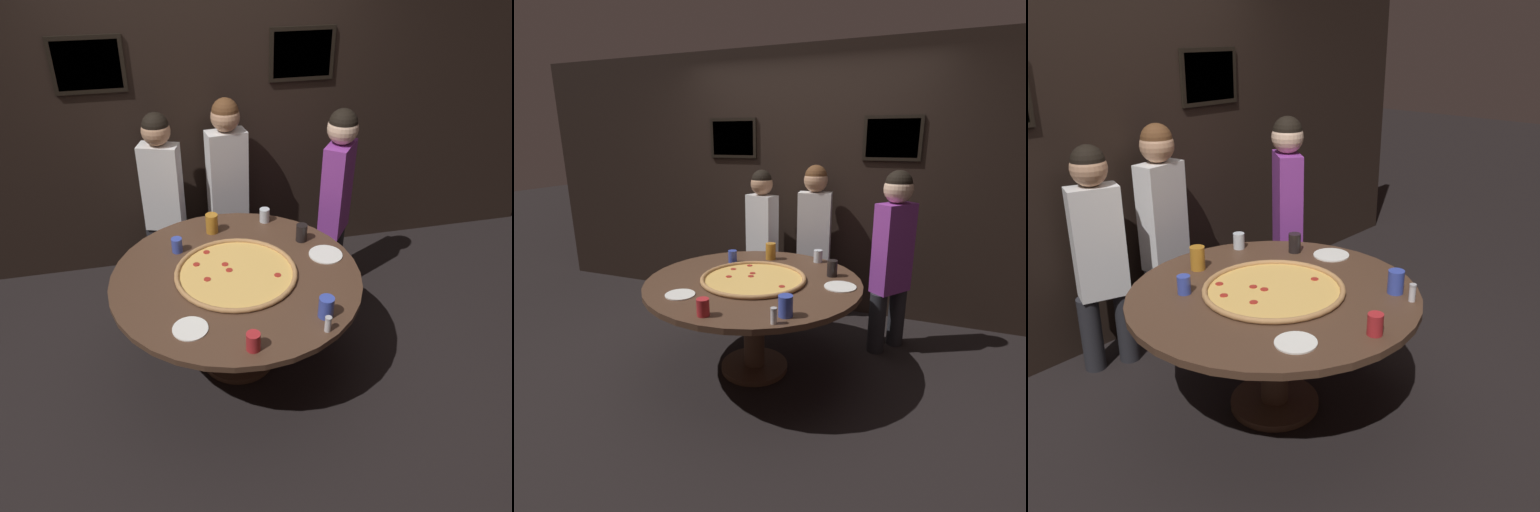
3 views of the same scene
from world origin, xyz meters
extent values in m
plane|color=black|center=(0.00, 0.00, 0.00)|extent=(24.00, 24.00, 0.00)
cube|color=black|center=(0.00, 1.40, 1.30)|extent=(6.40, 0.06, 2.60)
cube|color=black|center=(-0.80, 1.36, 1.75)|extent=(0.52, 0.02, 0.40)
cube|color=#B2A893|center=(-0.80, 1.35, 1.75)|extent=(0.46, 0.01, 0.34)
cube|color=black|center=(0.80, 1.36, 1.75)|extent=(0.52, 0.02, 0.40)
cube|color=#B2A893|center=(0.80, 1.35, 1.75)|extent=(0.46, 0.01, 0.34)
cylinder|color=#4C3323|center=(0.00, 0.00, 0.72)|extent=(1.60, 1.60, 0.04)
cylinder|color=#4C3323|center=(0.00, 0.00, 0.35)|extent=(0.16, 0.16, 0.70)
cylinder|color=#4C3323|center=(0.00, 0.00, 0.02)|extent=(0.52, 0.52, 0.04)
cylinder|color=#EAB75B|center=(0.00, 0.00, 0.75)|extent=(0.74, 0.74, 0.01)
torus|color=#B27F4C|center=(0.00, 0.00, 0.76)|extent=(0.78, 0.78, 0.03)
cylinder|color=#A8281E|center=(0.25, -0.08, 0.75)|extent=(0.04, 0.04, 0.00)
cylinder|color=#A8281E|center=(-0.04, 0.04, 0.75)|extent=(0.04, 0.04, 0.00)
cylinder|color=#A8281E|center=(-0.19, -0.03, 0.75)|extent=(0.04, 0.04, 0.00)
cylinder|color=#A8281E|center=(-0.24, 0.15, 0.75)|extent=(0.04, 0.04, 0.00)
cylinder|color=#A8281E|center=(-0.05, 0.11, 0.75)|extent=(0.04, 0.04, 0.00)
cylinder|color=#A8281E|center=(-0.15, 0.27, 0.75)|extent=(0.04, 0.04, 0.00)
cylinder|color=black|center=(0.52, 0.30, 0.80)|extent=(0.08, 0.08, 0.12)
cylinder|color=#384CB7|center=(0.42, -0.50, 0.80)|extent=(0.09, 0.09, 0.13)
cylinder|color=#BC7A23|center=(-0.07, 0.55, 0.81)|extent=(0.09, 0.09, 0.14)
cylinder|color=silver|center=(0.33, 0.61, 0.79)|extent=(0.07, 0.07, 0.10)
cylinder|color=#384CB7|center=(-0.34, 0.35, 0.79)|extent=(0.07, 0.07, 0.10)
cylinder|color=#B22328|center=(-0.03, -0.67, 0.79)|extent=(0.08, 0.08, 0.11)
cylinder|color=white|center=(-0.34, -0.45, 0.74)|extent=(0.20, 0.20, 0.01)
cylinder|color=white|center=(0.63, 0.08, 0.74)|extent=(0.23, 0.23, 0.01)
cylinder|color=silver|center=(0.39, -0.62, 0.78)|extent=(0.04, 0.04, 0.08)
cylinder|color=#B7B7BC|center=(0.39, -0.62, 0.83)|extent=(0.04, 0.04, 0.01)
cylinder|color=#232328|center=(1.00, 0.81, 0.26)|extent=(0.20, 0.20, 0.52)
cylinder|color=#232328|center=(0.86, 0.62, 0.26)|extent=(0.20, 0.20, 0.52)
cube|color=purple|center=(0.93, 0.71, 0.89)|extent=(0.32, 0.35, 0.73)
sphere|color=beige|center=(0.93, 0.71, 1.37)|extent=(0.23, 0.23, 0.23)
sphere|color=black|center=(0.93, 0.71, 1.41)|extent=(0.21, 0.21, 0.21)
cylinder|color=#232328|center=(0.27, 1.18, 0.26)|extent=(0.16, 0.16, 0.52)
cylinder|color=#232328|center=(0.03, 1.15, 0.26)|extent=(0.16, 0.16, 0.52)
cube|color=white|center=(0.15, 1.16, 0.89)|extent=(0.33, 0.21, 0.73)
sphere|color=tan|center=(0.15, 1.16, 1.37)|extent=(0.23, 0.23, 0.23)
sphere|color=brown|center=(0.15, 1.16, 1.41)|extent=(0.21, 0.21, 0.21)
cylinder|color=#232328|center=(-0.27, 1.07, 0.25)|extent=(0.17, 0.17, 0.50)
cylinder|color=#232328|center=(-0.49, 1.14, 0.25)|extent=(0.17, 0.17, 0.50)
cube|color=white|center=(-0.38, 1.11, 0.86)|extent=(0.34, 0.25, 0.71)
sphere|color=tan|center=(-0.38, 1.11, 1.32)|extent=(0.22, 0.22, 0.22)
sphere|color=black|center=(-0.38, 1.11, 1.36)|extent=(0.20, 0.20, 0.20)
camera|label=1|loc=(-0.44, -2.53, 2.63)|focal=35.00mm
camera|label=2|loc=(1.11, -2.56, 1.75)|focal=28.00mm
camera|label=3|loc=(-2.07, -1.91, 2.07)|focal=40.00mm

